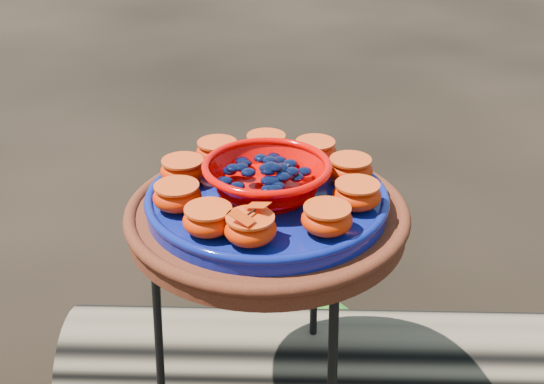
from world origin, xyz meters
The scene contains 19 objects.
plant_stand centered at (0.00, 0.00, 0.35)m, with size 0.44×0.44×0.70m, color black, non-canonical shape.
terracotta_saucer centered at (0.00, 0.00, 0.72)m, with size 0.47×0.47×0.04m, color #3B1505.
cobalt_plate centered at (0.00, 0.00, 0.75)m, with size 0.40×0.40×0.03m, color #090E61.
red_bowl centered at (0.00, 0.00, 0.79)m, with size 0.20×0.20×0.06m, color #D10200, non-canonical shape.
glass_gems centered at (0.00, 0.00, 0.83)m, with size 0.16×0.16×0.03m, color black, non-canonical shape.
orange_half_0 centered at (0.05, -0.14, 0.79)m, with size 0.08×0.08×0.04m, color #C61700.
orange_half_1 centered at (0.14, -0.06, 0.79)m, with size 0.08×0.08×0.04m, color #C61700.
orange_half_2 centered at (0.15, 0.03, 0.79)m, with size 0.08×0.08×0.04m, color #C61700.
orange_half_3 centered at (0.10, 0.11, 0.79)m, with size 0.08×0.08×0.04m, color #C61700.
orange_half_4 centered at (0.02, 0.15, 0.79)m, with size 0.08×0.08×0.04m, color #C61700.
orange_half_5 centered at (-0.07, 0.13, 0.79)m, with size 0.08×0.08×0.04m, color #C61700.
orange_half_6 centered at (-0.14, 0.06, 0.79)m, with size 0.08×0.08×0.04m, color #C61700.
orange_half_7 centered at (-0.15, -0.03, 0.79)m, with size 0.08×0.08×0.04m, color #C61700.
orange_half_8 centered at (-0.10, -0.11, 0.79)m, with size 0.08×0.08×0.04m, color #C61700.
orange_half_9 centered at (-0.02, -0.15, 0.79)m, with size 0.08×0.08×0.04m, color #C61700.
butterfly centered at (0.05, -0.14, 0.81)m, with size 0.08×0.05×0.01m, color red, non-canonical shape.
driftwood_log centered at (0.26, 0.37, 0.16)m, with size 1.72×0.45×0.32m, color black, non-canonical shape.
foliage_left centered at (-0.24, 0.25, 0.06)m, with size 0.24×0.24×0.12m, color #144F11.
foliage_back centered at (-0.14, 0.46, 0.08)m, with size 0.32×0.32×0.16m, color #144F11.
Camera 1 is at (0.48, -0.88, 1.30)m, focal length 45.00 mm.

